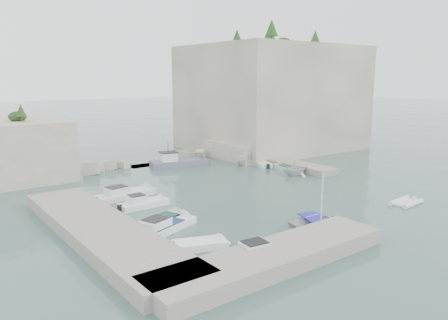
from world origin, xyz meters
TOP-DOWN VIEW (x-y plane):
  - ground at (0.00, 0.00)m, footprint 400.00×400.00m
  - cliff_east at (23.00, 23.00)m, footprint 26.00×22.00m
  - cliff_terrace at (13.00, 18.00)m, footprint 8.00×10.00m
  - quay_west at (-17.00, -1.00)m, footprint 5.00×24.00m
  - quay_south at (-10.00, -12.50)m, footprint 18.00×4.00m
  - ledge_east at (13.50, 10.00)m, footprint 3.00×16.00m
  - breakwater at (-1.00, 22.00)m, footprint 28.00×3.00m
  - motorboat_a at (-10.75, 8.46)m, footprint 7.14×2.98m
  - motorboat_b at (-10.76, 4.33)m, footprint 5.20×1.83m
  - motorboat_c at (-11.59, -0.88)m, footprint 5.21×3.22m
  - motorboat_d at (-12.48, -2.56)m, footprint 7.00×4.15m
  - motorboat_e at (-12.15, -7.20)m, footprint 4.54×3.08m
  - motorboat_f at (-9.58, -11.22)m, footprint 5.91×2.38m
  - rowboat at (-1.80, -9.49)m, footprint 6.19×5.23m
  - inflatable_dinghy at (9.88, -10.07)m, footprint 3.79×2.01m
  - tender_east_a at (10.48, 5.14)m, footprint 4.21×3.78m
  - tender_east_b at (11.54, 7.98)m, footprint 2.34×4.22m
  - tender_east_c at (11.17, 12.21)m, footprint 3.15×5.16m
  - tender_east_d at (10.42, 13.87)m, footprint 5.27×2.23m
  - work_boat at (1.89, 18.66)m, footprint 8.91×4.53m
  - rowboat_mast at (-1.80, -9.49)m, footprint 0.10×0.10m
  - vegetation at (17.83, 24.40)m, footprint 53.48×13.88m

SIDE VIEW (x-z plane):
  - ground at x=0.00m, z-range 0.00..0.00m
  - motorboat_a at x=-10.75m, z-range -0.70..0.70m
  - motorboat_b at x=-10.76m, z-range -0.70..0.70m
  - motorboat_c at x=-11.59m, z-range -0.35..0.35m
  - motorboat_d at x=-12.48m, z-range -0.70..0.70m
  - motorboat_e at x=-12.15m, z-range -0.35..0.35m
  - motorboat_f at x=-9.58m, z-range -0.70..0.70m
  - rowboat at x=-1.80m, z-range -0.55..0.55m
  - inflatable_dinghy at x=9.88m, z-range -0.22..0.22m
  - tender_east_a at x=10.48m, z-range -0.99..0.99m
  - tender_east_b at x=11.54m, z-range -0.35..0.35m
  - tender_east_c at x=11.17m, z-range -0.35..0.35m
  - tender_east_d at x=10.42m, z-range -1.00..1.00m
  - work_boat at x=1.89m, z-range -1.10..1.10m
  - ledge_east at x=13.50m, z-range 0.00..0.80m
  - quay_west at x=-17.00m, z-range 0.00..1.10m
  - quay_south at x=-10.00m, z-range 0.00..1.10m
  - breakwater at x=-1.00m, z-range 0.00..1.40m
  - cliff_terrace at x=13.00m, z-range 0.00..2.50m
  - rowboat_mast at x=-1.80m, z-range 0.55..4.75m
  - cliff_east at x=23.00m, z-range 0.00..17.00m
  - vegetation at x=17.83m, z-range 11.23..24.63m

